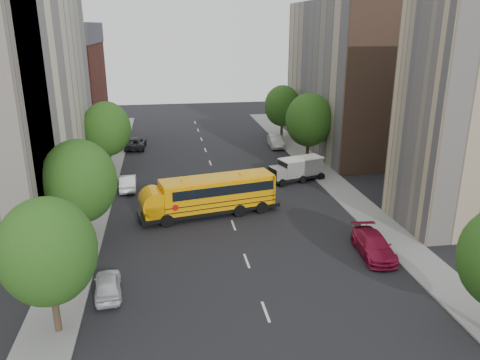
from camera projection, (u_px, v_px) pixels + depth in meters
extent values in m
plane|color=black|center=(230.00, 216.00, 39.12)|extent=(120.00, 120.00, 0.00)
cube|color=slate|center=(95.00, 202.00, 42.01)|extent=(3.00, 80.00, 0.12)
cube|color=slate|center=(339.00, 188.00, 45.56)|extent=(3.00, 80.00, 0.12)
cube|color=silver|center=(216.00, 179.00, 48.49)|extent=(0.15, 64.00, 0.01)
cube|color=beige|center=(5.00, 91.00, 38.81)|extent=(10.00, 26.00, 20.00)
cube|color=maroon|center=(61.00, 96.00, 60.52)|extent=(10.00, 15.00, 13.00)
cube|color=tan|center=(475.00, 119.00, 35.01)|extent=(10.00, 7.00, 17.00)
cube|color=tan|center=(350.00, 78.00, 57.80)|extent=(10.00, 22.00, 18.00)
cube|color=brown|center=(392.00, 89.00, 47.50)|extent=(10.10, 0.30, 18.00)
cylinder|color=gold|center=(402.00, 7.00, 64.15)|extent=(1.00, 1.00, 35.00)
cylinder|color=#38281C|center=(56.00, 310.00, 23.89)|extent=(0.36, 0.36, 2.70)
ellipsoid|color=#184E15|center=(48.00, 251.00, 22.85)|extent=(4.80, 4.80, 5.52)
cylinder|color=#38281C|center=(85.00, 228.00, 33.23)|extent=(0.36, 0.36, 2.88)
ellipsoid|color=#184E15|center=(79.00, 181.00, 32.12)|extent=(5.12, 5.12, 5.89)
cylinder|color=#38281C|center=(110.00, 160.00, 50.09)|extent=(0.36, 0.36, 2.81)
ellipsoid|color=#184E15|center=(107.00, 129.00, 49.01)|extent=(4.99, 4.99, 5.74)
cylinder|color=#38281C|center=(307.00, 151.00, 53.47)|extent=(0.36, 0.36, 2.95)
ellipsoid|color=#184E15|center=(309.00, 120.00, 52.33)|extent=(5.25, 5.25, 6.04)
cylinder|color=#38281C|center=(282.00, 130.00, 64.74)|extent=(0.36, 0.36, 2.74)
ellipsoid|color=#184E15|center=(282.00, 106.00, 63.69)|extent=(4.86, 4.86, 5.59)
cube|color=black|center=(210.00, 208.00, 39.18)|extent=(12.04, 4.92, 0.31)
cube|color=#F19E04|center=(218.00, 192.00, 39.00)|extent=(9.77, 4.41, 2.41)
cube|color=#F19E04|center=(152.00, 209.00, 37.37)|extent=(2.32, 2.73, 1.05)
cube|color=black|center=(165.00, 192.00, 37.34)|extent=(0.99, 2.47, 1.26)
cube|color=#F19E04|center=(218.00, 178.00, 38.61)|extent=(9.73, 4.21, 0.15)
cube|color=black|center=(220.00, 186.00, 38.90)|extent=(8.96, 4.31, 0.79)
cube|color=black|center=(218.00, 201.00, 39.26)|extent=(9.78, 4.48, 0.06)
cube|color=black|center=(218.00, 197.00, 39.13)|extent=(9.78, 4.48, 0.06)
cube|color=#F19E04|center=(270.00, 185.00, 40.59)|extent=(0.67, 2.60, 2.41)
cube|color=#F19E04|center=(184.00, 181.00, 37.63)|extent=(0.74, 0.74, 0.10)
cube|color=#F19E04|center=(245.00, 174.00, 39.38)|extent=(0.74, 0.74, 0.10)
cylinder|color=#F19E04|center=(152.00, 203.00, 37.21)|extent=(2.63, 2.80, 2.20)
cylinder|color=red|center=(174.00, 208.00, 36.49)|extent=(0.52, 0.14, 0.52)
cylinder|color=black|center=(165.00, 222.00, 36.67)|extent=(1.09, 0.51, 1.05)
cylinder|color=black|center=(158.00, 210.00, 39.00)|extent=(1.09, 0.51, 1.05)
cylinder|color=black|center=(241.00, 211.00, 38.81)|extent=(1.09, 0.51, 1.05)
cylinder|color=black|center=(230.00, 200.00, 41.13)|extent=(1.09, 0.51, 1.05)
cylinder|color=black|center=(264.00, 207.00, 39.51)|extent=(1.09, 0.51, 1.05)
cylinder|color=black|center=(253.00, 197.00, 41.84)|extent=(1.09, 0.51, 1.05)
cube|color=black|center=(296.00, 176.00, 47.77)|extent=(5.89, 3.41, 0.28)
cube|color=white|center=(300.00, 167.00, 47.65)|extent=(4.62, 2.94, 1.68)
cube|color=white|center=(279.00, 173.00, 46.68)|extent=(1.76, 2.07, 1.12)
cube|color=silver|center=(301.00, 158.00, 47.37)|extent=(4.82, 3.09, 0.11)
cylinder|color=black|center=(284.00, 183.00, 46.13)|extent=(0.82, 0.45, 0.78)
cylinder|color=black|center=(274.00, 177.00, 47.72)|extent=(0.82, 0.45, 0.78)
cylinder|color=black|center=(303.00, 179.00, 47.07)|extent=(0.82, 0.45, 0.78)
cylinder|color=black|center=(293.00, 174.00, 48.66)|extent=(0.82, 0.45, 0.78)
cylinder|color=black|center=(320.00, 177.00, 47.94)|extent=(0.82, 0.45, 0.78)
cylinder|color=black|center=(309.00, 172.00, 49.52)|extent=(0.82, 0.45, 0.78)
imported|color=silver|center=(108.00, 285.00, 27.51)|extent=(1.89, 3.94, 1.30)
imported|color=white|center=(128.00, 182.00, 45.19)|extent=(1.69, 4.39, 1.43)
imported|color=black|center=(136.00, 143.00, 60.25)|extent=(2.75, 5.46, 1.48)
imported|color=maroon|center=(373.00, 245.00, 32.25)|extent=(2.53, 5.28, 1.48)
imported|color=#35375D|center=(295.00, 165.00, 50.82)|extent=(1.88, 4.36, 1.47)
imported|color=#A8A9A3|center=(276.00, 141.00, 60.93)|extent=(1.85, 4.64, 1.50)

